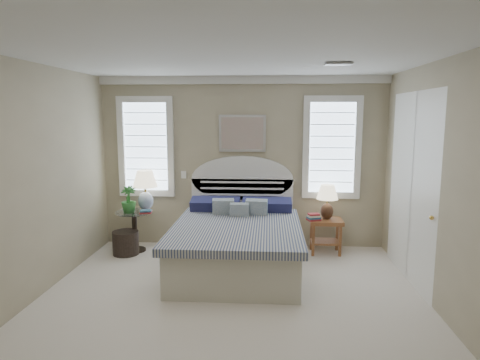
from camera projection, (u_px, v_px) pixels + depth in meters
name	position (u px, v px, depth m)	size (l,w,h in m)	color
floor	(228.00, 315.00, 4.56)	(4.50, 5.00, 0.01)	silver
ceiling	(227.00, 54.00, 4.15)	(4.50, 5.00, 0.01)	silver
wall_back	(242.00, 163.00, 6.82)	(4.50, 0.02, 2.70)	tan
wall_left	(15.00, 188.00, 4.51)	(0.02, 5.00, 2.70)	tan
wall_right	(454.00, 193.00, 4.21)	(0.02, 5.00, 2.70)	tan
crown_molding	(242.00, 80.00, 6.59)	(4.50, 0.08, 0.12)	white
hvac_vent	(338.00, 64.00, 4.86)	(0.30, 0.20, 0.02)	#B2B2B2
switch_plate	(184.00, 175.00, 6.90)	(0.08, 0.01, 0.12)	white
window_left	(146.00, 147.00, 6.87)	(0.90, 0.06, 1.60)	#C9E4FF
window_right	(332.00, 148.00, 6.67)	(0.90, 0.06, 1.60)	#C9E4FF
painting	(242.00, 133.00, 6.71)	(0.74, 0.04, 0.58)	silver
closet_door	(411.00, 187.00, 5.41)	(0.02, 1.80, 2.40)	white
bed	(238.00, 240.00, 5.94)	(1.72, 2.28, 1.47)	beige
side_table_left	(135.00, 227.00, 6.63)	(0.56, 0.56, 0.63)	black
nightstand_right	(326.00, 229.00, 6.54)	(0.50, 0.40, 0.53)	#945530
floor_pot	(126.00, 243.00, 6.51)	(0.39, 0.39, 0.36)	black
lamp_left	(145.00, 186.00, 6.67)	(0.50, 0.50, 0.63)	silver
lamp_right	(327.00, 198.00, 6.51)	(0.38, 0.38, 0.53)	black
potted_plant	(129.00, 200.00, 6.49)	(0.23, 0.23, 0.41)	#336F2C
books_left	(146.00, 212.00, 6.48)	(0.19, 0.15, 0.05)	maroon
books_right	(314.00, 217.00, 6.45)	(0.23, 0.20, 0.11)	maroon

